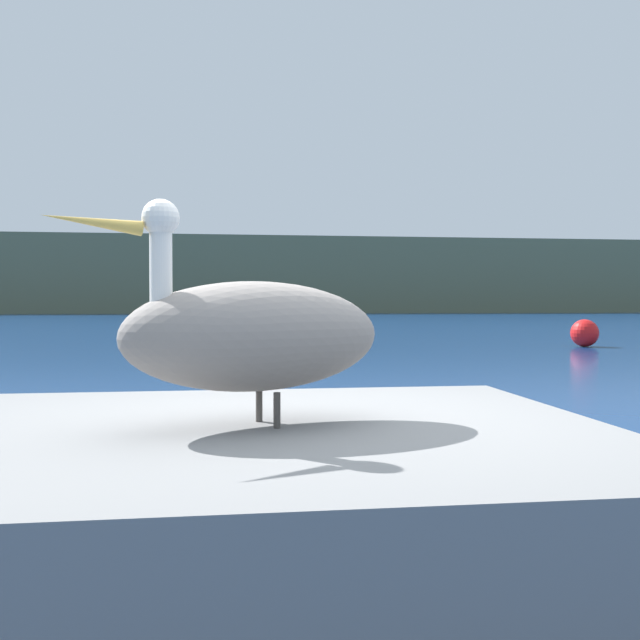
% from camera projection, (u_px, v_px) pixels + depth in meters
% --- Properties ---
extents(ground_plane, '(260.00, 260.00, 0.00)m').
position_uv_depth(ground_plane, '(357.00, 555.00, 3.50)').
color(ground_plane, navy).
extents(hillside_backdrop, '(140.00, 14.08, 7.81)m').
position_uv_depth(hillside_backdrop, '(225.00, 277.00, 77.68)').
color(hillside_backdrop, '#5B664C').
rests_on(hillside_backdrop, ground).
extents(pier_dock, '(3.05, 2.55, 0.70)m').
position_uv_depth(pier_dock, '(256.00, 507.00, 3.09)').
color(pier_dock, gray).
rests_on(pier_dock, ground).
extents(pelican, '(1.46, 0.91, 0.94)m').
position_uv_depth(pelican, '(253.00, 334.00, 3.06)').
color(pelican, gray).
rests_on(pelican, pier_dock).
extents(mooring_buoy, '(0.75, 0.75, 0.75)m').
position_uv_depth(mooring_buoy, '(585.00, 333.00, 19.50)').
color(mooring_buoy, red).
rests_on(mooring_buoy, ground).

